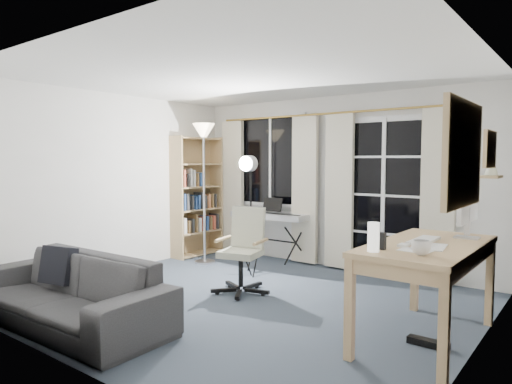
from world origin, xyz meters
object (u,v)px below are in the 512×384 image
monitor (467,203)px  bookshelf (195,199)px  keyboard_piano (269,217)px  torchiere_lamp (204,151)px  studio_light (249,177)px  mug (421,246)px  sofa (67,280)px  desk (427,256)px  office_chair (245,242)px

monitor → bookshelf: bearing=168.9°
keyboard_piano → torchiere_lamp: bearing=-136.7°
torchiere_lamp → studio_light: bearing=-9.7°
studio_light → mug: studio_light is taller
bookshelf → torchiere_lamp: torchiere_lamp is taller
bookshelf → monitor: size_ratio=3.16×
bookshelf → monitor: bookshelf is taller
bookshelf → keyboard_piano: (1.22, 0.32, -0.22)m
torchiere_lamp → sofa: bearing=-74.0°
studio_light → mug: (2.62, -1.32, -0.39)m
studio_light → monitor: 2.74m
studio_light → desk: (2.52, -0.82, -0.56)m
torchiere_lamp → desk: torchiere_lamp is taller
monitor → office_chair: bearing=-174.4°
bookshelf → studio_light: bookshelf is taller
keyboard_piano → studio_light: (0.27, -0.82, 0.61)m
office_chair → desk: bearing=-20.3°
bookshelf → sofa: 3.23m
desk → sofa: sofa is taller
bookshelf → studio_light: size_ratio=1.17×
monitor → mug: bearing=-95.1°
torchiere_lamp → sofa: torchiere_lamp is taller
monitor → sofa: 3.64m
sofa → desk: bearing=28.9°
torchiere_lamp → office_chair: bearing=-28.7°
office_chair → sofa: size_ratio=0.45×
monitor → mug: (-0.10, -0.95, -0.24)m
bookshelf → office_chair: (1.88, -1.08, -0.32)m
office_chair → torchiere_lamp: bearing=137.6°
bookshelf → mug: bearing=-21.3°
monitor → studio_light: bearing=172.8°
desk → monitor: monitor is taller
monitor → keyboard_piano: bearing=158.9°
bookshelf → keyboard_piano: bearing=17.3°
office_chair → mug: 2.37m
office_chair → desk: (2.13, -0.25, 0.15)m
office_chair → desk: office_chair is taller
monitor → sofa: (-2.92, -2.06, -0.72)m
studio_light → desk: studio_light is taller
keyboard_piano → sofa: bearing=-89.4°
mug → sofa: mug is taller
office_chair → mug: (2.23, -0.75, 0.32)m
studio_light → desk: bearing=-21.8°
studio_light → monitor: bearing=-11.5°
keyboard_piano → office_chair: office_chair is taller
bookshelf → studio_light: bearing=-16.0°
bookshelf → office_chair: 2.19m
bookshelf → studio_light: 1.62m
keyboard_piano → monitor: bearing=-22.2°
keyboard_piano → studio_light: size_ratio=0.76×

